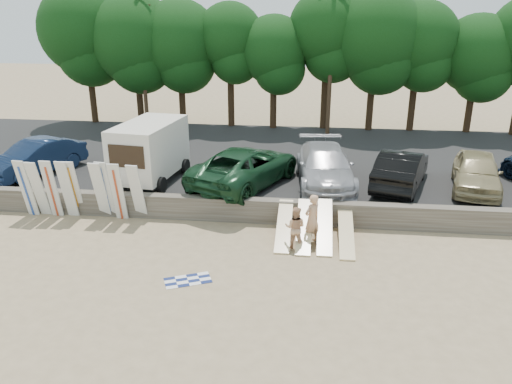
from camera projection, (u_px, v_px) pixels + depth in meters
ground at (277, 256)px, 17.88m from camera, size 120.00×120.00×0.00m
seawall at (283, 212)px, 20.50m from camera, size 44.00×0.50×1.00m
parking_lot at (292, 162)px, 27.53m from camera, size 44.00×14.50×0.70m
treeline at (274, 38)px, 32.07m from camera, size 33.70×6.29×9.33m
utility_poles at (331, 58)px, 30.66m from camera, size 25.80×0.26×9.00m
box_trailer at (150, 149)px, 23.02m from camera, size 2.93×4.59×2.77m
car_0 at (36, 158)px, 24.23m from camera, size 3.58×5.28×1.65m
car_1 at (245, 166)px, 22.71m from camera, size 5.19×6.94×1.75m
car_2 at (325, 166)px, 22.75m from camera, size 2.94×6.15×1.73m
car_3 at (401, 169)px, 22.47m from camera, size 3.30×5.45×1.70m
car_4 at (477, 172)px, 22.11m from camera, size 3.03×5.21×1.67m
surfboard_upright_0 at (26, 188)px, 20.83m from camera, size 0.56×0.61×2.56m
surfboard_upright_1 at (38, 189)px, 20.80m from camera, size 0.55×0.75×2.53m
surfboard_upright_2 at (51, 189)px, 20.76m from camera, size 0.52×0.53×2.57m
surfboard_upright_3 at (67, 189)px, 20.73m from camera, size 0.56×0.62×2.56m
surfboard_upright_4 at (74, 189)px, 20.83m from camera, size 0.52×0.69×2.54m
surfboard_upright_5 at (100, 190)px, 20.62m from camera, size 0.56×0.71×2.54m
surfboard_upright_6 at (106, 190)px, 20.65m from camera, size 0.56×0.62×2.56m
surfboard_upright_7 at (118, 192)px, 20.43m from camera, size 0.50×0.58×2.56m
surfboard_upright_8 at (137, 192)px, 20.44m from camera, size 0.56×0.77×2.53m
surfboard_low_0 at (284, 225)px, 19.16m from camera, size 0.56×2.86×1.04m
surfboard_low_1 at (304, 226)px, 18.97m from camera, size 0.56×2.82×1.14m
surfboard_low_2 at (325, 226)px, 18.91m from camera, size 0.56×2.81×1.17m
surfboard_low_3 at (346, 233)px, 18.75m from camera, size 0.56×2.92×0.82m
beachgoer_a at (312, 219)px, 18.63m from camera, size 0.82×0.82×1.93m
beachgoer_b at (295, 227)px, 18.29m from camera, size 0.87×0.72×1.61m
cooler at (309, 227)px, 19.86m from camera, size 0.43×0.37×0.32m
gear_bag at (348, 231)px, 19.60m from camera, size 0.36×0.33×0.22m
beach_towel at (188, 280)px, 16.31m from camera, size 1.98×1.98×0.00m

